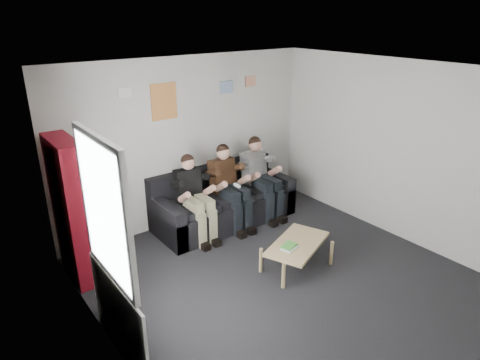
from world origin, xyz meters
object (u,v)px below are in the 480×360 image
object	(u,v)px
person_left	(195,198)
person_right	(262,178)
coffee_table	(297,246)
person_middle	(230,187)
bookshelf	(72,211)
sofa	(223,203)

from	to	relation	value
person_left	person_right	world-z (taller)	person_right
coffee_table	person_left	distance (m)	1.73
person_middle	bookshelf	bearing A→B (deg)	177.16
coffee_table	person_middle	world-z (taller)	person_middle
bookshelf	coffee_table	distance (m)	2.98
person_right	coffee_table	bearing A→B (deg)	-118.93
person_right	person_left	bearing A→B (deg)	174.02
sofa	coffee_table	size ratio (longest dim) A/B	2.34
person_left	person_right	xyz separation A→B (m)	(1.31, -0.00, 0.02)
person_left	person_middle	world-z (taller)	person_middle
person_left	person_right	size ratio (longest dim) A/B	0.96
person_middle	person_right	world-z (taller)	person_right
bookshelf	person_left	size ratio (longest dim) A/B	1.44
coffee_table	bookshelf	bearing A→B (deg)	145.81
bookshelf	person_right	bearing A→B (deg)	-0.49
person_left	person_right	bearing A→B (deg)	8.40
coffee_table	person_right	xyz separation A→B (m)	(0.67, 1.58, 0.34)
person_left	person_middle	xyz separation A→B (m)	(0.65, -0.00, 0.02)
sofa	person_left	xyz separation A→B (m)	(-0.65, -0.21, 0.34)
person_middle	person_right	size ratio (longest dim) A/B	0.99
coffee_table	person_left	world-z (taller)	person_left
bookshelf	coffee_table	xyz separation A→B (m)	(2.41, -1.64, -0.60)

